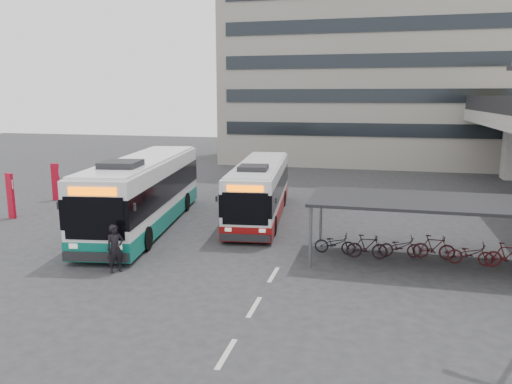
# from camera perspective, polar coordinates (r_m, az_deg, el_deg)

# --- Properties ---
(ground) EXTENTS (120.00, 120.00, 0.00)m
(ground) POSITION_cam_1_polar(r_m,az_deg,el_deg) (19.54, -5.27, -8.80)
(ground) COLOR #28282B
(ground) RESTS_ON ground
(bike_shelter) EXTENTS (10.00, 4.00, 2.54)m
(bike_shelter) POSITION_cam_1_polar(r_m,az_deg,el_deg) (21.17, 19.93, -4.03)
(bike_shelter) COLOR #595B60
(bike_shelter) RESTS_ON ground
(office_block) EXTENTS (30.00, 15.00, 25.00)m
(office_block) POSITION_cam_1_polar(r_m,az_deg,el_deg) (53.70, 14.22, 16.93)
(office_block) COLOR gray
(office_block) RESTS_ON ground
(road_markings) EXTENTS (0.15, 7.60, 0.01)m
(road_markings) POSITION_cam_1_polar(r_m,az_deg,el_deg) (16.20, -0.21, -13.01)
(road_markings) COLOR beige
(road_markings) RESTS_ON ground
(bus_main) EXTENTS (3.62, 11.17, 3.24)m
(bus_main) POSITION_cam_1_polar(r_m,az_deg,el_deg) (27.30, 0.43, 0.22)
(bus_main) COLOR white
(bus_main) RESTS_ON ground
(bus_teal) EXTENTS (4.69, 13.02, 3.77)m
(bus_teal) POSITION_cam_1_polar(r_m,az_deg,el_deg) (25.97, -12.62, -0.06)
(bus_teal) COLOR white
(bus_teal) RESTS_ON ground
(pedestrian) EXTENTS (0.77, 0.80, 1.85)m
(pedestrian) POSITION_cam_1_polar(r_m,az_deg,el_deg) (19.63, -15.79, -6.24)
(pedestrian) COLOR black
(pedestrian) RESTS_ON ground
(sign_totem_mid) EXTENTS (0.53, 0.30, 2.49)m
(sign_totem_mid) POSITION_cam_1_polar(r_m,az_deg,el_deg) (30.18, -26.25, -0.31)
(sign_totem_mid) COLOR #B30B21
(sign_totem_mid) RESTS_ON ground
(sign_totem_north) EXTENTS (0.50, 0.28, 2.37)m
(sign_totem_north) POSITION_cam_1_polar(r_m,az_deg,el_deg) (34.32, -21.93, 1.15)
(sign_totem_north) COLOR #B30B21
(sign_totem_north) RESTS_ON ground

